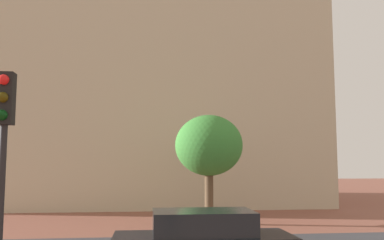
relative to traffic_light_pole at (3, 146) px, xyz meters
The scene contains 3 objects.
landmark_building 25.35m from the traffic_light_pole, 83.13° to the left, with size 22.46×15.16×34.56m.
traffic_light_pole is the anchor object (origin of this frame).
tree_curb_far 12.72m from the traffic_light_pole, 65.68° to the left, with size 3.09×3.09×4.93m.
Camera 1 is at (-1.64, -3.10, 2.70)m, focal length 38.95 mm.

